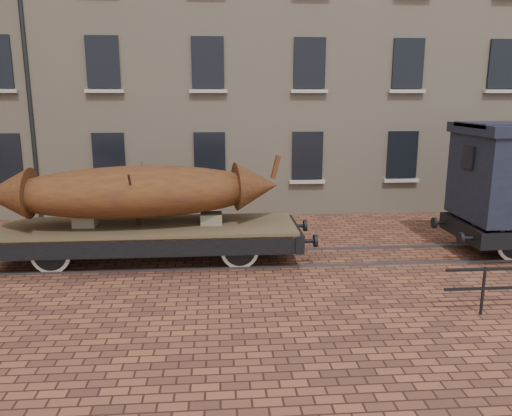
{
  "coord_description": "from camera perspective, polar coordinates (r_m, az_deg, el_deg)",
  "views": [
    {
      "loc": [
        -2.24,
        -12.74,
        4.29
      ],
      "look_at": [
        -1.2,
        0.5,
        1.3
      ],
      "focal_mm": 35.0,
      "sensor_mm": 36.0,
      "label": 1
    }
  ],
  "objects": [
    {
      "name": "flatcar_wagon",
      "position": [
        13.33,
        -12.07,
        -2.75
      ],
      "size": [
        8.57,
        2.32,
        1.29
      ],
      "color": "#4A3C2E",
      "rests_on": "ground"
    },
    {
      "name": "warehouse_cream",
      "position": [
        23.48,
        8.95,
        19.18
      ],
      "size": [
        40.0,
        10.19,
        14.0
      ],
      "color": "tan",
      "rests_on": "ground"
    },
    {
      "name": "rail_track",
      "position": [
        13.62,
        5.24,
        -5.6
      ],
      "size": [
        30.0,
        1.52,
        0.06
      ],
      "color": "#59595E",
      "rests_on": "ground"
    },
    {
      "name": "ground",
      "position": [
        13.63,
        5.24,
        -5.72
      ],
      "size": [
        90.0,
        90.0,
        0.0
      ],
      "primitive_type": "plane",
      "color": "#4D2B22"
    },
    {
      "name": "iron_boat",
      "position": [
        13.12,
        -13.46,
        1.86
      ],
      "size": [
        7.51,
        2.72,
        1.76
      ],
      "color": "brown",
      "rests_on": "flatcar_wagon"
    }
  ]
}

